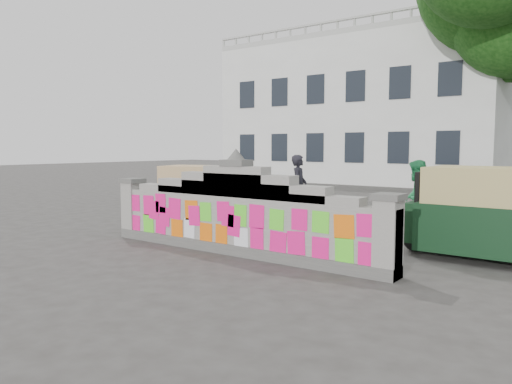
# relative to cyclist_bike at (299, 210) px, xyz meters

# --- Properties ---
(ground) EXTENTS (100.00, 100.00, 0.00)m
(ground) POSITION_rel_cyclist_bike_xyz_m (0.63, -3.24, -0.47)
(ground) COLOR #383533
(ground) RESTS_ON ground
(parapet_wall) EXTENTS (6.48, 0.44, 2.01)m
(parapet_wall) POSITION_rel_cyclist_bike_xyz_m (0.63, -3.25, 0.28)
(parapet_wall) COLOR #4C4C49
(parapet_wall) RESTS_ON ground
(building) EXTENTS (16.00, 10.00, 8.90)m
(building) POSITION_rel_cyclist_bike_xyz_m (-6.37, 18.74, 3.54)
(building) COLOR silver
(building) RESTS_ON ground
(cyclist_bike) EXTENTS (1.89, 1.28, 0.94)m
(cyclist_bike) POSITION_rel_cyclist_bike_xyz_m (0.00, 0.00, 0.00)
(cyclist_bike) COLOR black
(cyclist_bike) RESTS_ON ground
(cyclist_rider) EXTENTS (0.58, 0.69, 1.60)m
(cyclist_rider) POSITION_rel_cyclist_bike_xyz_m (0.00, 0.00, 0.33)
(cyclist_rider) COLOR black
(cyclist_rider) RESTS_ON ground
(pedestrian) EXTENTS (0.81, 0.96, 1.75)m
(pedestrian) POSITION_rel_cyclist_bike_xyz_m (2.76, 0.56, 0.40)
(pedestrian) COLOR #24874C
(pedestrian) RESTS_ON ground
(rickshaw_left) EXTENTS (2.83, 1.95, 1.52)m
(rickshaw_left) POSITION_rel_cyclist_bike_xyz_m (-2.77, -0.42, 0.32)
(rickshaw_left) COLOR black
(rickshaw_left) RESTS_ON ground
(rickshaw_right) EXTENTS (3.04, 1.42, 1.68)m
(rickshaw_right) POSITION_rel_cyclist_bike_xyz_m (4.69, -0.95, 0.40)
(rickshaw_right) COLOR black
(rickshaw_right) RESTS_ON ground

